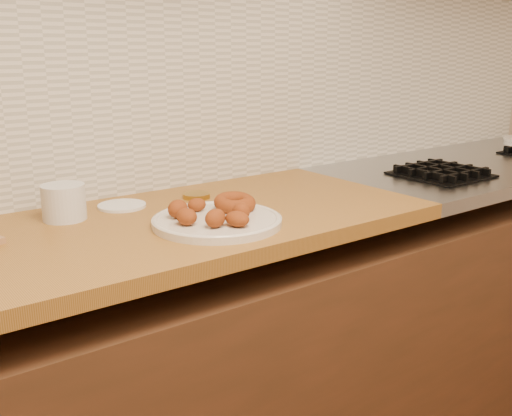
% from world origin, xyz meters
% --- Properties ---
extents(wall_back, '(4.00, 0.02, 2.70)m').
position_xyz_m(wall_back, '(0.00, 2.00, 1.35)').
color(wall_back, '#C3AF96').
rests_on(wall_back, ground).
extents(base_cabinet, '(3.60, 0.60, 0.77)m').
position_xyz_m(base_cabinet, '(0.00, 1.69, 0.39)').
color(base_cabinet, '#4D2A18').
rests_on(base_cabinet, floor).
extents(stovetop, '(1.30, 0.62, 0.04)m').
position_xyz_m(stovetop, '(1.15, 1.69, 0.88)').
color(stovetop, '#9EA0A5').
rests_on(stovetop, base_cabinet).
extents(backsplash, '(3.60, 0.02, 0.60)m').
position_xyz_m(backsplash, '(0.00, 1.99, 1.20)').
color(backsplash, beige).
rests_on(backsplash, wall_back).
extents(burner_grates, '(0.91, 0.26, 0.03)m').
position_xyz_m(burner_grates, '(1.13, 1.61, 0.91)').
color(burner_grates, black).
rests_on(burner_grates, stovetop).
extents(donut_plate, '(0.31, 0.31, 0.02)m').
position_xyz_m(donut_plate, '(-0.09, 1.58, 0.91)').
color(donut_plate, beige).
rests_on(donut_plate, butcher_block).
extents(ring_donut, '(0.12, 0.12, 0.05)m').
position_xyz_m(ring_donut, '(-0.02, 1.61, 0.94)').
color(ring_donut, brown).
rests_on(ring_donut, donut_plate).
extents(fried_dough_chunks, '(0.17, 0.22, 0.05)m').
position_xyz_m(fried_dough_chunks, '(-0.13, 1.56, 0.94)').
color(fried_dough_chunks, brown).
rests_on(fried_dough_chunks, donut_plate).
extents(plastic_tub, '(0.11, 0.11, 0.09)m').
position_xyz_m(plastic_tub, '(-0.37, 1.84, 0.94)').
color(plastic_tub, silver).
rests_on(plastic_tub, butcher_block).
extents(tub_lid, '(0.16, 0.16, 0.01)m').
position_xyz_m(tub_lid, '(-0.21, 1.86, 0.90)').
color(tub_lid, silver).
rests_on(tub_lid, butcher_block).
extents(brass_jar_lid, '(0.09, 0.09, 0.01)m').
position_xyz_m(brass_jar_lid, '(0.00, 1.83, 0.91)').
color(brass_jar_lid, '#A6812B').
rests_on(brass_jar_lid, butcher_block).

